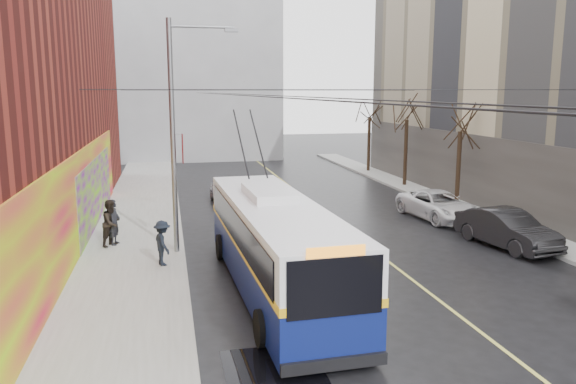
# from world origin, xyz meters

# --- Properties ---
(ground) EXTENTS (140.00, 140.00, 0.00)m
(ground) POSITION_xyz_m (0.00, 0.00, 0.00)
(ground) COLOR black
(ground) RESTS_ON ground
(sidewalk_left) EXTENTS (4.00, 60.00, 0.15)m
(sidewalk_left) POSITION_xyz_m (-8.00, 12.00, 0.07)
(sidewalk_left) COLOR gray
(sidewalk_left) RESTS_ON ground
(sidewalk_right) EXTENTS (2.00, 60.00, 0.15)m
(sidewalk_right) POSITION_xyz_m (9.00, 12.00, 0.07)
(sidewalk_right) COLOR gray
(sidewalk_right) RESTS_ON ground
(lane_line) EXTENTS (0.12, 50.00, 0.01)m
(lane_line) POSITION_xyz_m (1.50, 14.00, 0.00)
(lane_line) COLOR #BFB74C
(lane_line) RESTS_ON ground
(building_far) EXTENTS (20.50, 12.10, 18.00)m
(building_far) POSITION_xyz_m (-6.00, 44.99, 9.02)
(building_far) COLOR gray
(building_far) RESTS_ON ground
(streetlight_pole) EXTENTS (2.65, 0.60, 9.00)m
(streetlight_pole) POSITION_xyz_m (-6.14, 10.00, 4.85)
(streetlight_pole) COLOR slate
(streetlight_pole) RESTS_ON ground
(catenary_wires) EXTENTS (18.00, 60.00, 0.22)m
(catenary_wires) POSITION_xyz_m (-2.54, 14.77, 6.25)
(catenary_wires) COLOR black
(tree_near) EXTENTS (3.20, 3.20, 6.40)m
(tree_near) POSITION_xyz_m (9.00, 16.00, 4.98)
(tree_near) COLOR black
(tree_near) RESTS_ON ground
(tree_mid) EXTENTS (3.20, 3.20, 6.68)m
(tree_mid) POSITION_xyz_m (9.00, 23.00, 5.25)
(tree_mid) COLOR black
(tree_mid) RESTS_ON ground
(tree_far) EXTENTS (3.20, 3.20, 6.57)m
(tree_far) POSITION_xyz_m (9.00, 30.00, 5.14)
(tree_far) COLOR black
(tree_far) RESTS_ON ground
(puddle) EXTENTS (2.27, 2.84, 0.01)m
(puddle) POSITION_xyz_m (-4.31, -0.11, 0.00)
(puddle) COLOR black
(puddle) RESTS_ON ground
(pigeons_flying) EXTENTS (2.12, 4.83, 1.25)m
(pigeons_flying) POSITION_xyz_m (-3.30, 10.46, 7.20)
(pigeons_flying) COLOR slate
(trolleybus) EXTENTS (3.13, 11.96, 5.62)m
(trolleybus) POSITION_xyz_m (-3.26, 5.28, 1.56)
(trolleybus) COLOR #0A1450
(trolleybus) RESTS_ON ground
(parked_car_b) EXTENTS (2.42, 4.94, 1.56)m
(parked_car_b) POSITION_xyz_m (7.00, 8.27, 0.78)
(parked_car_b) COLOR black
(parked_car_b) RESTS_ON ground
(parked_car_c) EXTENTS (2.90, 5.28, 1.40)m
(parked_car_c) POSITION_xyz_m (6.70, 13.65, 0.70)
(parked_car_c) COLOR white
(parked_car_c) RESTS_ON ground
(following_car) EXTENTS (1.98, 4.29, 1.42)m
(following_car) POSITION_xyz_m (-3.24, 19.87, 0.71)
(following_car) COLOR #AAA9AE
(following_car) RESTS_ON ground
(pedestrian_a) EXTENTS (0.59, 0.76, 1.87)m
(pedestrian_a) POSITION_xyz_m (-8.75, 11.55, 1.09)
(pedestrian_a) COLOR black
(pedestrian_a) RESTS_ON sidewalk_left
(pedestrian_b) EXTENTS (1.11, 1.17, 1.90)m
(pedestrian_b) POSITION_xyz_m (-8.84, 11.38, 1.10)
(pedestrian_b) COLOR black
(pedestrian_b) RESTS_ON sidewalk_left
(pedestrian_c) EXTENTS (0.91, 1.20, 1.64)m
(pedestrian_c) POSITION_xyz_m (-6.82, 8.30, 0.97)
(pedestrian_c) COLOR black
(pedestrian_c) RESTS_ON sidewalk_left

